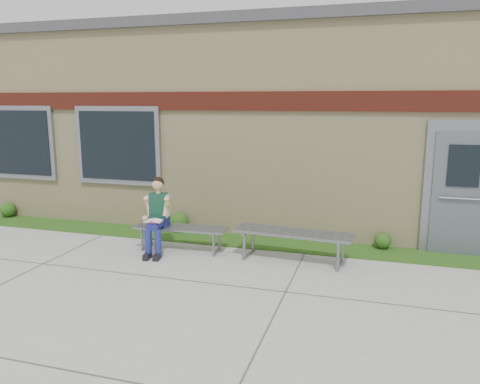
% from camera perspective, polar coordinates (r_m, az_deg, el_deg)
% --- Properties ---
extents(ground, '(80.00, 80.00, 0.00)m').
position_cam_1_polar(ground, '(6.47, -4.25, -12.76)').
color(ground, '#9E9E99').
rests_on(ground, ground).
extents(grass_strip, '(16.00, 0.80, 0.02)m').
position_cam_1_polar(grass_strip, '(8.79, 1.78, -6.12)').
color(grass_strip, '#1A4612').
rests_on(grass_strip, ground).
extents(school_building, '(16.20, 6.22, 4.20)m').
position_cam_1_polar(school_building, '(11.72, 6.11, 8.56)').
color(school_building, beige).
rests_on(school_building, ground).
extents(bench_left, '(1.67, 0.54, 0.43)m').
position_cam_1_polar(bench_left, '(8.34, -7.24, -4.88)').
color(bench_left, slate).
rests_on(bench_left, ground).
extents(bench_right, '(1.98, 0.69, 0.50)m').
position_cam_1_polar(bench_right, '(7.76, 6.48, -5.63)').
color(bench_right, slate).
rests_on(bench_right, ground).
extents(girl, '(0.51, 0.82, 1.31)m').
position_cam_1_polar(girl, '(8.22, -10.10, -2.69)').
color(girl, navy).
rests_on(girl, ground).
extents(shrub_west, '(0.33, 0.33, 0.33)m').
position_cam_1_polar(shrub_west, '(11.81, -26.43, -1.93)').
color(shrub_west, '#1A4612').
rests_on(shrub_west, grass_strip).
extents(shrub_mid, '(0.40, 0.40, 0.40)m').
position_cam_1_polar(shrub_mid, '(9.49, -7.47, -3.61)').
color(shrub_mid, '#1A4612').
rests_on(shrub_mid, grass_strip).
extents(shrub_east, '(0.29, 0.29, 0.29)m').
position_cam_1_polar(shrub_east, '(8.73, 17.02, -5.69)').
color(shrub_east, '#1A4612').
rests_on(shrub_east, grass_strip).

